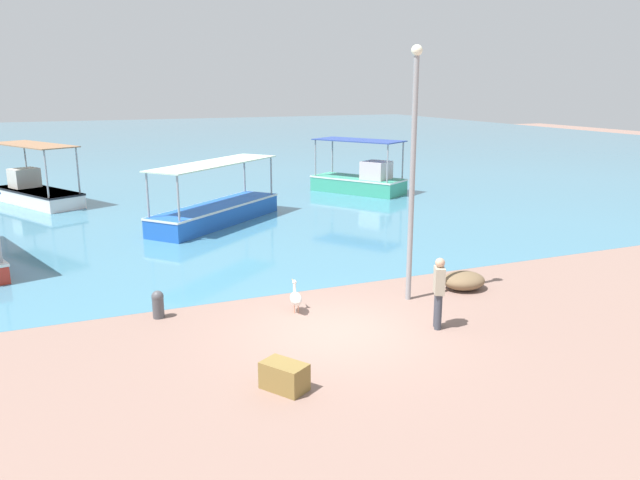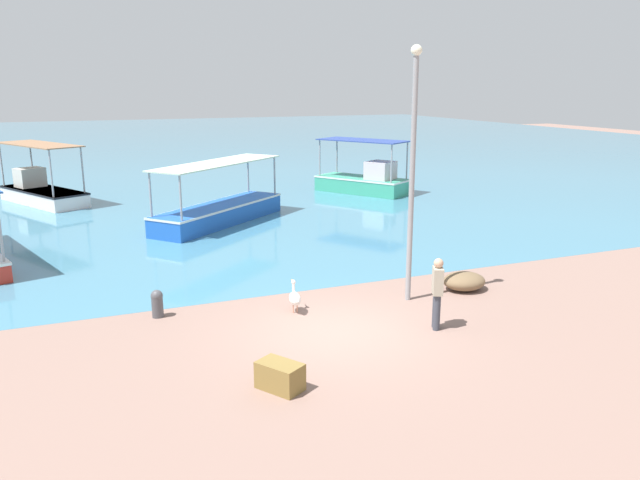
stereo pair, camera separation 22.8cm
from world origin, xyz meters
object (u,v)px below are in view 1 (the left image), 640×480
(lamp_post, at_px, (413,163))
(cargo_crate, at_px, (284,376))
(fishing_boat_far_right, at_px, (36,191))
(net_pile, at_px, (464,281))
(fishing_boat_outer, at_px, (361,180))
(fishing_boat_near_left, at_px, (216,210))
(fisherman_standing, at_px, (439,291))
(pelican, at_px, (296,298))
(mooring_bollard, at_px, (158,303))

(lamp_post, relative_size, cargo_crate, 7.64)
(fishing_boat_far_right, xyz_separation_m, lamp_post, (9.18, -18.62, 2.98))
(lamp_post, bearing_deg, net_pile, 3.78)
(fishing_boat_outer, bearing_deg, fishing_boat_near_left, -153.51)
(fishing_boat_far_right, distance_m, fisherman_standing, 22.40)
(lamp_post, bearing_deg, cargo_crate, -143.90)
(pelican, bearing_deg, fishing_boat_near_left, 86.37)
(fishing_boat_outer, xyz_separation_m, net_pile, (-4.51, -15.29, -0.43))
(lamp_post, height_order, cargo_crate, lamp_post)
(mooring_bollard, distance_m, net_pile, 8.21)
(lamp_post, distance_m, fisherman_standing, 3.37)
(fishing_boat_near_left, bearing_deg, lamp_post, -77.77)
(fishing_boat_near_left, xyz_separation_m, fisherman_standing, (1.98, -13.05, 0.36))
(fishing_boat_far_right, distance_m, lamp_post, 20.97)
(pelican, bearing_deg, cargo_crate, -114.02)
(net_pile, bearing_deg, lamp_post, -176.22)
(fishing_boat_far_right, height_order, net_pile, fishing_boat_far_right)
(lamp_post, bearing_deg, fishing_boat_near_left, 102.23)
(mooring_bollard, bearing_deg, fishing_boat_near_left, 68.43)
(fisherman_standing, bearing_deg, fishing_boat_far_right, 113.01)
(fishing_boat_outer, distance_m, fisherman_standing, 18.69)
(fishing_boat_outer, height_order, pelican, fishing_boat_outer)
(pelican, relative_size, cargo_crate, 0.96)
(pelican, relative_size, fisherman_standing, 0.48)
(lamp_post, height_order, fisherman_standing, lamp_post)
(fishing_boat_outer, relative_size, cargo_crate, 6.08)
(lamp_post, relative_size, mooring_bollard, 9.38)
(net_pile, distance_m, cargo_crate, 7.48)
(pelican, distance_m, cargo_crate, 4.03)
(mooring_bollard, bearing_deg, fishing_boat_far_right, 99.43)
(pelican, relative_size, lamp_post, 0.12)
(fishing_boat_near_left, height_order, cargo_crate, fishing_boat_near_left)
(pelican, bearing_deg, mooring_bollard, 163.19)
(fishing_boat_far_right, xyz_separation_m, mooring_bollard, (2.89, -17.41, -0.25))
(fishing_boat_near_left, distance_m, fishing_boat_far_right, 10.16)
(fishing_boat_far_right, relative_size, lamp_post, 0.87)
(fishing_boat_near_left, relative_size, cargo_crate, 7.50)
(fishing_boat_near_left, xyz_separation_m, fishing_boat_far_right, (-6.78, 7.57, 0.07))
(fishing_boat_near_left, distance_m, fisherman_standing, 13.21)
(mooring_bollard, height_order, cargo_crate, mooring_bollard)
(net_pile, bearing_deg, mooring_bollard, 172.40)
(fishing_boat_far_right, relative_size, cargo_crate, 6.65)
(fishing_boat_far_right, distance_m, net_pile, 21.53)
(pelican, bearing_deg, fishing_boat_outer, 58.11)
(pelican, bearing_deg, fisherman_standing, -40.14)
(fishing_boat_near_left, distance_m, net_pile, 11.72)
(mooring_bollard, xyz_separation_m, fisherman_standing, (5.87, -3.21, 0.54))
(fishing_boat_near_left, height_order, fishing_boat_outer, fishing_boat_outer)
(fishing_boat_near_left, xyz_separation_m, lamp_post, (2.39, -11.05, 3.04))
(net_pile, relative_size, cargo_crate, 1.42)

